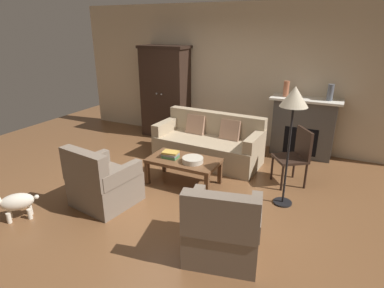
{
  "coord_description": "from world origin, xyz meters",
  "views": [
    {
      "loc": [
        2.18,
        -3.74,
        2.36
      ],
      "look_at": [
        0.05,
        0.6,
        0.55
      ],
      "focal_mm": 29.6,
      "sensor_mm": 36.0,
      "label": 1
    }
  ],
  "objects_px": {
    "armoire": "(165,92)",
    "armchair_near_left": "(103,184)",
    "fireplace": "(303,127)",
    "book_stack": "(170,155)",
    "armchair_near_right": "(223,230)",
    "dog": "(14,203)",
    "coffee_table": "(184,162)",
    "fruit_bowl": "(193,160)",
    "side_chair_wooden": "(296,153)",
    "mantel_vase_slate": "(330,92)",
    "mantel_vase_terracotta": "(286,89)",
    "floor_lamp": "(294,104)",
    "couch": "(209,144)"
  },
  "relations": [
    {
      "from": "fruit_bowl",
      "to": "book_stack",
      "type": "xyz_separation_m",
      "value": [
        -0.39,
        0.01,
        0.01
      ]
    },
    {
      "from": "fruit_bowl",
      "to": "dog",
      "type": "distance_m",
      "value": 2.45
    },
    {
      "from": "mantel_vase_slate",
      "to": "armchair_near_right",
      "type": "distance_m",
      "value": 3.53
    },
    {
      "from": "dog",
      "to": "book_stack",
      "type": "bearing_deg",
      "value": 54.71
    },
    {
      "from": "side_chair_wooden",
      "to": "coffee_table",
      "type": "bearing_deg",
      "value": -153.41
    },
    {
      "from": "mantel_vase_slate",
      "to": "fruit_bowl",
      "type": "bearing_deg",
      "value": -129.0
    },
    {
      "from": "book_stack",
      "to": "mantel_vase_slate",
      "type": "relative_size",
      "value": 0.89
    },
    {
      "from": "book_stack",
      "to": "side_chair_wooden",
      "type": "xyz_separation_m",
      "value": [
        1.77,
        0.82,
        0.04
      ]
    },
    {
      "from": "mantel_vase_terracotta",
      "to": "floor_lamp",
      "type": "bearing_deg",
      "value": -77.29
    },
    {
      "from": "armoire",
      "to": "floor_lamp",
      "type": "relative_size",
      "value": 1.19
    },
    {
      "from": "armchair_near_right",
      "to": "dog",
      "type": "height_order",
      "value": "armchair_near_right"
    },
    {
      "from": "armoire",
      "to": "coffee_table",
      "type": "xyz_separation_m",
      "value": [
        1.47,
        -1.97,
        -0.63
      ]
    },
    {
      "from": "fireplace",
      "to": "mantel_vase_slate",
      "type": "xyz_separation_m",
      "value": [
        0.38,
        -0.02,
        0.7
      ]
    },
    {
      "from": "couch",
      "to": "mantel_vase_terracotta",
      "type": "height_order",
      "value": "mantel_vase_terracotta"
    },
    {
      "from": "armchair_near_right",
      "to": "side_chair_wooden",
      "type": "bearing_deg",
      "value": 79.02
    },
    {
      "from": "armoire",
      "to": "book_stack",
      "type": "distance_m",
      "value": 2.43
    },
    {
      "from": "coffee_table",
      "to": "fruit_bowl",
      "type": "relative_size",
      "value": 3.43
    },
    {
      "from": "couch",
      "to": "coffee_table",
      "type": "relative_size",
      "value": 1.78
    },
    {
      "from": "mantel_vase_terracotta",
      "to": "armchair_near_left",
      "type": "bearing_deg",
      "value": -120.74
    },
    {
      "from": "armchair_near_left",
      "to": "book_stack",
      "type": "bearing_deg",
      "value": 62.79
    },
    {
      "from": "fireplace",
      "to": "coffee_table",
      "type": "distance_m",
      "value": 2.53
    },
    {
      "from": "dog",
      "to": "armchair_near_left",
      "type": "bearing_deg",
      "value": 46.51
    },
    {
      "from": "book_stack",
      "to": "floor_lamp",
      "type": "distance_m",
      "value": 2.0
    },
    {
      "from": "side_chair_wooden",
      "to": "fireplace",
      "type": "bearing_deg",
      "value": 93.44
    },
    {
      "from": "armoire",
      "to": "armchair_near_left",
      "type": "height_order",
      "value": "armoire"
    },
    {
      "from": "armchair_near_right",
      "to": "side_chair_wooden",
      "type": "distance_m",
      "value": 2.13
    },
    {
      "from": "couch",
      "to": "armchair_near_left",
      "type": "distance_m",
      "value": 2.19
    },
    {
      "from": "armoire",
      "to": "mantel_vase_slate",
      "type": "xyz_separation_m",
      "value": [
        3.33,
        0.06,
        0.27
      ]
    },
    {
      "from": "dog",
      "to": "mantel_vase_terracotta",
      "type": "bearing_deg",
      "value": 56.25
    },
    {
      "from": "coffee_table",
      "to": "armchair_near_left",
      "type": "xyz_separation_m",
      "value": [
        -0.72,
        -1.04,
        -0.05
      ]
    },
    {
      "from": "armoire",
      "to": "fruit_bowl",
      "type": "xyz_separation_m",
      "value": [
        1.65,
        -2.01,
        -0.53
      ]
    },
    {
      "from": "couch",
      "to": "armchair_near_left",
      "type": "bearing_deg",
      "value": -108.97
    },
    {
      "from": "couch",
      "to": "side_chair_wooden",
      "type": "height_order",
      "value": "side_chair_wooden"
    },
    {
      "from": "dog",
      "to": "coffee_table",
      "type": "bearing_deg",
      "value": 51.05
    },
    {
      "from": "book_stack",
      "to": "side_chair_wooden",
      "type": "relative_size",
      "value": 0.29
    },
    {
      "from": "couch",
      "to": "mantel_vase_terracotta",
      "type": "relative_size",
      "value": 6.73
    },
    {
      "from": "fruit_bowl",
      "to": "armchair_near_right",
      "type": "distance_m",
      "value": 1.59
    },
    {
      "from": "mantel_vase_slate",
      "to": "armchair_near_left",
      "type": "bearing_deg",
      "value": -130.13
    },
    {
      "from": "coffee_table",
      "to": "side_chair_wooden",
      "type": "distance_m",
      "value": 1.74
    },
    {
      "from": "fireplace",
      "to": "book_stack",
      "type": "distance_m",
      "value": 2.68
    },
    {
      "from": "fruit_bowl",
      "to": "dog",
      "type": "relative_size",
      "value": 0.68
    },
    {
      "from": "book_stack",
      "to": "fireplace",
      "type": "bearing_deg",
      "value": 50.97
    },
    {
      "from": "fireplace",
      "to": "armchair_near_left",
      "type": "distance_m",
      "value": 3.79
    },
    {
      "from": "armoire",
      "to": "floor_lamp",
      "type": "height_order",
      "value": "armoire"
    },
    {
      "from": "fireplace",
      "to": "book_stack",
      "type": "bearing_deg",
      "value": -129.03
    },
    {
      "from": "armoire",
      "to": "mantel_vase_slate",
      "type": "height_order",
      "value": "armoire"
    },
    {
      "from": "book_stack",
      "to": "armchair_near_right",
      "type": "relative_size",
      "value": 0.28
    },
    {
      "from": "coffee_table",
      "to": "mantel_vase_slate",
      "type": "relative_size",
      "value": 3.81
    },
    {
      "from": "armchair_near_left",
      "to": "floor_lamp",
      "type": "xyz_separation_m",
      "value": [
        2.26,
        1.12,
        1.12
      ]
    },
    {
      "from": "couch",
      "to": "dog",
      "type": "relative_size",
      "value": 4.15
    }
  ]
}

